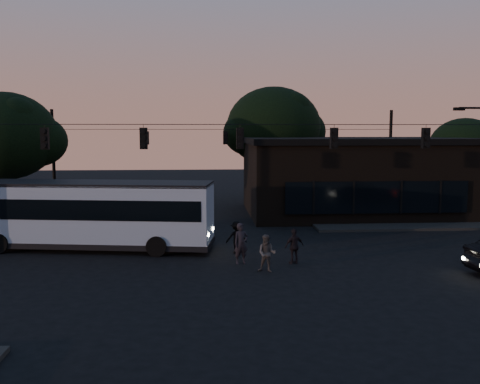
{
  "coord_description": "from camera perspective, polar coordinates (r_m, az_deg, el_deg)",
  "views": [
    {
      "loc": [
        -1.78,
        -21.23,
        5.92
      ],
      "look_at": [
        0.0,
        4.0,
        3.0
      ],
      "focal_mm": 40.0,
      "sensor_mm": 36.0,
      "label": 1
    }
  ],
  "objects": [
    {
      "name": "signal_rig_far",
      "position": [
        41.3,
        -1.57,
        4.21
      ],
      "size": [
        26.24,
        0.3,
        7.5
      ],
      "color": "black",
      "rests_on": "ground"
    },
    {
      "name": "sidewalk_far_left",
      "position": [
        37.74,
        -22.9,
        -2.85
      ],
      "size": [
        14.0,
        10.0,
        0.15
      ],
      "primitive_type": "cube",
      "color": "black",
      "rests_on": "ground"
    },
    {
      "name": "bus",
      "position": [
        27.62,
        -15.53,
        -2.02
      ],
      "size": [
        12.3,
        4.57,
        3.38
      ],
      "rotation": [
        0.0,
        0.0,
        -0.15
      ],
      "color": "#9CAEC7",
      "rests_on": "ground"
    },
    {
      "name": "pedestrian_a",
      "position": [
        23.9,
        0.12,
        -5.51
      ],
      "size": [
        0.77,
        0.62,
        1.83
      ],
      "primitive_type": "imported",
      "rotation": [
        0.0,
        0.0,
        0.3
      ],
      "color": "black",
      "rests_on": "ground"
    },
    {
      "name": "building",
      "position": [
        38.86,
        12.09,
        1.7
      ],
      "size": [
        15.4,
        10.41,
        5.4
      ],
      "color": "black",
      "rests_on": "ground"
    },
    {
      "name": "sidewalk_far_right",
      "position": [
        38.27,
        17.14,
        -2.49
      ],
      "size": [
        14.0,
        10.0,
        0.15
      ],
      "primitive_type": "cube",
      "color": "black",
      "rests_on": "ground"
    },
    {
      "name": "tree_left",
      "position": [
        36.34,
        -23.8,
        5.48
      ],
      "size": [
        6.4,
        6.4,
        8.3
      ],
      "color": "black",
      "rests_on": "ground"
    },
    {
      "name": "pedestrian_d",
      "position": [
        25.9,
        -0.39,
        -4.85
      ],
      "size": [
        1.06,
        0.66,
        1.57
      ],
      "primitive_type": "imported",
      "rotation": [
        0.0,
        0.0,
        3.22
      ],
      "color": "black",
      "rests_on": "ground"
    },
    {
      "name": "signal_rig_near",
      "position": [
        25.33,
        0.0,
        3.26
      ],
      "size": [
        26.24,
        0.3,
        7.5
      ],
      "color": "black",
      "rests_on": "ground"
    },
    {
      "name": "pedestrian_b",
      "position": [
        22.56,
        2.88,
        -6.56
      ],
      "size": [
        0.91,
        0.79,
        1.59
      ],
      "primitive_type": "imported",
      "rotation": [
        0.0,
        0.0,
        -0.28
      ],
      "color": "#413C3B",
      "rests_on": "ground"
    },
    {
      "name": "pedestrian_c",
      "position": [
        24.01,
        5.81,
        -5.77
      ],
      "size": [
        1.01,
        0.7,
        1.59
      ],
      "primitive_type": "imported",
      "rotation": [
        0.0,
        0.0,
        3.51
      ],
      "color": "black",
      "rests_on": "ground"
    },
    {
      "name": "tree_right",
      "position": [
        43.95,
        22.79,
        4.4
      ],
      "size": [
        5.2,
        5.2,
        6.86
      ],
      "color": "black",
      "rests_on": "ground"
    },
    {
      "name": "ground",
      "position": [
        22.11,
        0.74,
        -8.95
      ],
      "size": [
        120.0,
        120.0,
        0.0
      ],
      "primitive_type": "plane",
      "color": "black",
      "rests_on": "ground"
    },
    {
      "name": "tree_behind",
      "position": [
        43.61,
        3.61,
        6.93
      ],
      "size": [
        7.6,
        7.6,
        9.43
      ],
      "color": "black",
      "rests_on": "ground"
    }
  ]
}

